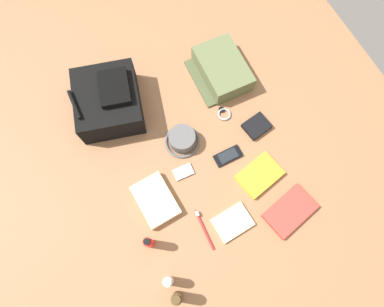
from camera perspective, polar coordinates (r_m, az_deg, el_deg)
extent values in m
cube|color=#8A5D3E|center=(1.46, 0.00, -0.65)|extent=(2.64, 2.02, 0.02)
cube|color=black|center=(1.52, -14.32, 8.75)|extent=(0.37, 0.34, 0.14)
cube|color=black|center=(1.44, -13.36, 11.07)|extent=(0.19, 0.16, 0.03)
cylinder|color=black|center=(1.46, -19.80, 8.00)|extent=(0.14, 0.02, 0.02)
cube|color=#56603D|center=(1.59, 5.35, 14.44)|extent=(0.29, 0.20, 0.09)
cube|color=#454D30|center=(1.59, 1.78, 12.37)|extent=(0.27, 0.07, 0.01)
cylinder|color=#535353|center=(1.43, -1.73, 2.57)|extent=(0.12, 0.12, 0.06)
torus|color=#535353|center=(1.46, -1.69, 2.13)|extent=(0.16, 0.16, 0.01)
cylinder|color=#473319|center=(1.32, -2.60, -23.76)|extent=(0.04, 0.04, 0.12)
cylinder|color=#473319|center=(1.26, -2.74, -24.05)|extent=(0.03, 0.03, 0.01)
cylinder|color=white|center=(1.33, -4.10, -21.27)|extent=(0.03, 0.03, 0.10)
cylinder|color=silver|center=(1.27, -4.29, -21.41)|extent=(0.03, 0.03, 0.01)
cylinder|color=red|center=(1.33, -7.47, -15.12)|extent=(0.03, 0.03, 0.12)
cylinder|color=black|center=(1.26, -7.87, -14.94)|extent=(0.03, 0.03, 0.01)
cube|color=red|center=(1.44, 16.67, -9.54)|extent=(0.18, 0.24, 0.02)
cube|color=white|center=(1.44, 16.64, -9.56)|extent=(0.17, 0.23, 0.02)
cube|color=yellow|center=(1.44, 11.66, -3.71)|extent=(0.16, 0.20, 0.02)
cube|color=white|center=(1.44, 11.64, -3.75)|extent=(0.15, 0.20, 0.02)
cube|color=black|center=(1.45, 6.26, -0.43)|extent=(0.06, 0.12, 0.01)
cube|color=black|center=(1.44, 6.28, -0.34)|extent=(0.05, 0.09, 0.00)
cube|color=#B7B7BC|center=(1.42, -1.52, -3.22)|extent=(0.05, 0.09, 0.01)
cylinder|color=silver|center=(1.42, -0.99, -2.92)|extent=(0.03, 0.03, 0.00)
torus|color=#99999E|center=(1.52, 5.62, 6.80)|extent=(0.06, 0.06, 0.01)
cylinder|color=black|center=(1.53, 5.17, 7.60)|extent=(0.03, 0.03, 0.01)
cylinder|color=red|center=(1.38, 2.16, -13.09)|extent=(0.17, 0.01, 0.01)
cube|color=white|center=(1.37, 0.90, -10.40)|extent=(0.02, 0.01, 0.01)
cube|color=black|center=(1.51, 11.25, 4.57)|extent=(0.11, 0.12, 0.02)
cube|color=beige|center=(1.39, 7.06, -11.78)|extent=(0.12, 0.16, 0.02)
cube|color=beige|center=(1.39, -6.37, -8.07)|extent=(0.21, 0.16, 0.04)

